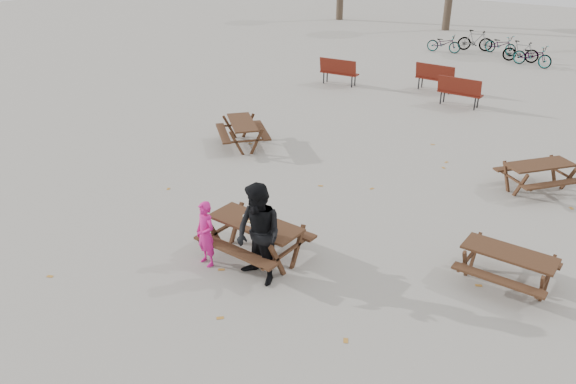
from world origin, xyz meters
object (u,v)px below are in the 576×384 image
Objects in this scene: food_tray at (249,223)px; picnic_table_north at (243,134)px; picnic_table_east at (507,269)px; child at (206,234)px; main_picnic_table at (256,231)px; picnic_table_far at (537,177)px; soda_bottle at (245,219)px; adult at (259,235)px.

food_tray is 6.03m from picnic_table_north.
food_tray is 4.61m from picnic_table_east.
picnic_table_north reaches higher than picnic_table_east.
picnic_table_east is at bearing 39.91° from child.
main_picnic_table is 10.00× the size of food_tray.
main_picnic_table is 7.12m from picnic_table_far.
adult reaches higher than soda_bottle.
adult reaches higher than picnic_table_east.
food_tray reaches higher than picnic_table_far.
adult is at bearing -30.25° from soda_bottle.
picnic_table_far reaches higher than picnic_table_east.
picnic_table_far is at bearing 77.41° from adult.
picnic_table_north is (-3.96, 4.43, -0.49)m from soda_bottle.
food_tray is 0.11× the size of picnic_table_north.
adult is at bearing -45.01° from main_picnic_table.
adult is (0.56, -0.38, 0.14)m from food_tray.
food_tray is at bearing -7.98° from picnic_table_north.
picnic_table_north is at bearing 162.89° from picnic_table_east.
child is at bearing -151.21° from picnic_table_east.
child is at bearing -134.86° from food_tray.
child is (-0.56, -0.56, -0.16)m from food_tray.
picnic_table_far is (3.97, 6.97, -0.29)m from child.
picnic_table_far is at bearing 61.27° from soda_bottle.
picnic_table_far is (3.51, 6.41, -0.51)m from soda_bottle.
child is at bearing -130.31° from main_picnic_table.
child is 6.11m from picnic_table_north.
soda_bottle is 0.11× the size of picnic_table_east.
main_picnic_table is 5.94m from picnic_table_north.
picnic_table_east is 8.46m from picnic_table_north.
child is 0.68× the size of adult.
main_picnic_table is at bearing -155.19° from picnic_table_east.
picnic_table_north is 7.73m from picnic_table_far.
picnic_table_north is (-4.06, 4.44, -0.44)m from food_tray.
picnic_table_east is at bearing 23.54° from picnic_table_north.
picnic_table_east is (4.04, 1.96, -0.25)m from main_picnic_table.
picnic_table_east is at bearing 25.90° from main_picnic_table.
picnic_table_north is at bearing 132.46° from food_tray.
adult is (1.12, 0.18, 0.30)m from child.
adult is 6.70m from picnic_table_north.
picnic_table_far is at bearing 54.36° from picnic_table_north.
adult is at bearing -166.15° from picnic_table_far.
child reaches higher than picnic_table_north.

